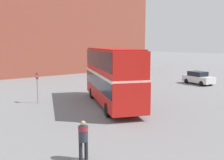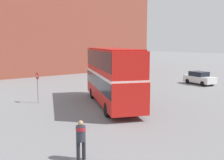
# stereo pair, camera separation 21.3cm
# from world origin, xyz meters

# --- Properties ---
(ground_plane) EXTENTS (240.00, 240.00, 0.00)m
(ground_plane) POSITION_xyz_m (0.00, 0.00, 0.00)
(ground_plane) COLOR slate
(building_row_left) EXTENTS (8.58, 31.51, 15.33)m
(building_row_left) POSITION_xyz_m (-27.05, 11.43, 7.68)
(building_row_left) COLOR brown
(building_row_left) RESTS_ON ground_plane
(double_decker_bus) EXTENTS (10.31, 6.49, 4.62)m
(double_decker_bus) POSITION_xyz_m (-1.47, 1.39, 2.64)
(double_decker_bus) COLOR red
(double_decker_bus) RESTS_ON ground_plane
(pedestrian_foreground) EXTENTS (0.46, 0.46, 1.76)m
(pedestrian_foreground) POSITION_xyz_m (5.77, -5.94, 1.08)
(pedestrian_foreground) COLOR #232328
(pedestrian_foreground) RESTS_ON ground_plane
(parked_car_kerb_near) EXTENTS (4.14, 2.33, 1.59)m
(parked_car_kerb_near) POSITION_xyz_m (-3.58, 16.73, 0.79)
(parked_car_kerb_near) COLOR silver
(parked_car_kerb_near) RESTS_ON ground_plane
(no_entry_sign) EXTENTS (0.60, 0.08, 2.61)m
(no_entry_sign) POSITION_xyz_m (-5.95, -3.07, 1.73)
(no_entry_sign) COLOR gray
(no_entry_sign) RESTS_ON ground_plane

